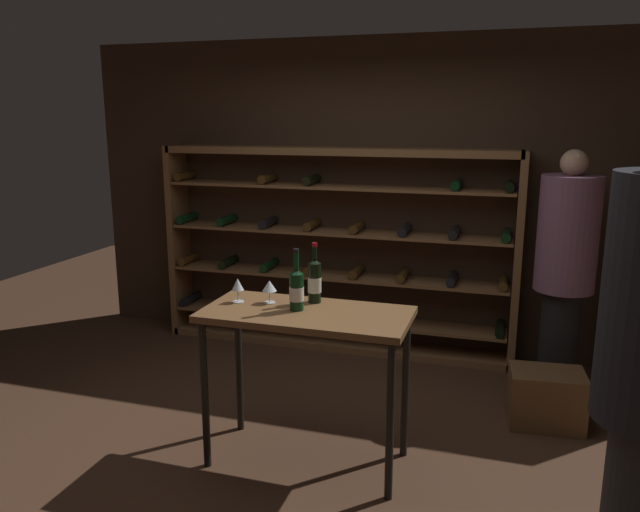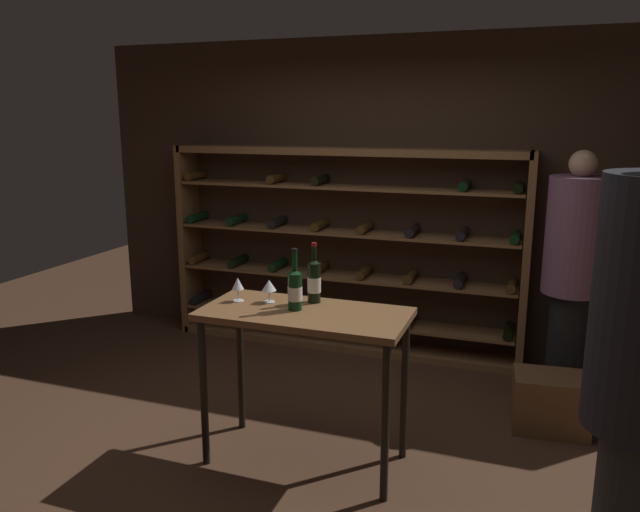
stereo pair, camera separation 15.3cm
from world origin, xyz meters
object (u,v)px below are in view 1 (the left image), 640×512
at_px(wine_glass_stemmed_center, 269,287).
at_px(wine_rack, 334,251).
at_px(tasting_table, 306,330).
at_px(wine_crate, 546,398).
at_px(wine_bottle_red_label, 297,289).
at_px(wine_bottle_gold_foil, 315,281).
at_px(person_bystander_red_print, 565,261).
at_px(wine_glass_stemmed_right, 238,286).

bearing_deg(wine_glass_stemmed_center, wine_rack, 93.81).
height_order(tasting_table, wine_crate, tasting_table).
bearing_deg(wine_bottle_red_label, wine_rack, 99.65).
bearing_deg(tasting_table, wine_bottle_gold_foil, 92.49).
height_order(wine_crate, wine_bottle_gold_foil, wine_bottle_gold_foil).
bearing_deg(tasting_table, person_bystander_red_print, 46.11).
bearing_deg(wine_glass_stemmed_center, wine_glass_stemmed_right, -167.12).
relative_size(wine_bottle_gold_foil, wine_glass_stemmed_center, 2.65).
bearing_deg(wine_crate, wine_bottle_gold_foil, -152.19).
distance_m(wine_rack, wine_bottle_red_label, 1.92).
xyz_separation_m(person_bystander_red_print, wine_crate, (-0.10, -0.62, -0.81)).
relative_size(wine_crate, wine_glass_stemmed_right, 3.30).
bearing_deg(wine_bottle_red_label, wine_bottle_gold_foil, 73.56).
bearing_deg(person_bystander_red_print, wine_glass_stemmed_center, -111.27).
bearing_deg(wine_crate, tasting_table, -146.58).
relative_size(tasting_table, person_bystander_red_print, 0.66).
distance_m(wine_crate, wine_glass_stemmed_center, 2.03).
relative_size(wine_bottle_gold_foil, wine_glass_stemmed_right, 2.49).
distance_m(tasting_table, wine_bottle_gold_foil, 0.31).
height_order(person_bystander_red_print, wine_bottle_red_label, person_bystander_red_print).
bearing_deg(wine_bottle_red_label, wine_glass_stemmed_right, 174.02).
bearing_deg(wine_rack, wine_glass_stemmed_right, -92.04).
bearing_deg(wine_glass_stemmed_right, wine_crate, 25.41).
distance_m(wine_bottle_gold_foil, wine_glass_stemmed_right, 0.46).
relative_size(wine_bottle_red_label, wine_glass_stemmed_center, 2.62).
distance_m(wine_crate, wine_glass_stemmed_right, 2.20).
xyz_separation_m(wine_rack, tasting_table, (0.38, -1.89, -0.05)).
xyz_separation_m(wine_bottle_gold_foil, wine_glass_stemmed_center, (-0.25, -0.09, -0.04)).
height_order(wine_bottle_red_label, wine_glass_stemmed_center, wine_bottle_red_label).
relative_size(wine_rack, wine_glass_stemmed_right, 21.46).
bearing_deg(wine_glass_stemmed_right, wine_bottle_gold_foil, 17.12).
height_order(wine_rack, wine_bottle_gold_foil, wine_rack).
distance_m(wine_crate, wine_bottle_gold_foil, 1.81).
height_order(wine_rack, wine_bottle_red_label, wine_rack).
xyz_separation_m(wine_rack, wine_glass_stemmed_right, (-0.07, -1.84, 0.17)).
relative_size(wine_rack, wine_bottle_red_label, 8.70).
relative_size(wine_crate, wine_bottle_gold_foil, 1.32).
bearing_deg(wine_glass_stemmed_right, wine_bottle_red_label, -5.98).
bearing_deg(person_bystander_red_print, wine_bottle_gold_foil, -108.69).
xyz_separation_m(person_bystander_red_print, wine_bottle_red_label, (-1.54, -1.53, 0.07)).
distance_m(wine_glass_stemmed_right, wine_glass_stemmed_center, 0.19).
bearing_deg(wine_glass_stemmed_center, wine_bottle_red_label, -22.50).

